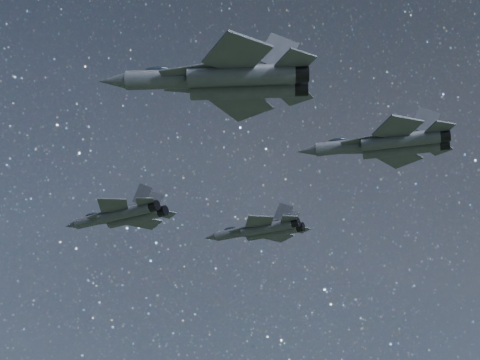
# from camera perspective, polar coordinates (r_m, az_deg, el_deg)

# --- Properties ---
(jet_lead) EXTENTS (15.19, 10.25, 3.83)m
(jet_lead) POSITION_cam_1_polar(r_m,az_deg,el_deg) (80.45, -10.05, -2.96)
(jet_lead) COLOR #353942
(jet_left) EXTENTS (16.11, 10.97, 4.05)m
(jet_left) POSITION_cam_1_polar(r_m,az_deg,el_deg) (95.07, 1.84, -4.26)
(jet_left) COLOR #353942
(jet_right) EXTENTS (20.14, 13.97, 5.06)m
(jet_right) POSITION_cam_1_polar(r_m,az_deg,el_deg) (60.91, -1.34, 8.54)
(jet_right) COLOR #353942
(jet_slot) EXTENTS (17.13, 12.19, 4.36)m
(jet_slot) POSITION_cam_1_polar(r_m,az_deg,el_deg) (74.50, 12.46, 3.05)
(jet_slot) COLOR #353942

